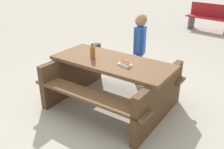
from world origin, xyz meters
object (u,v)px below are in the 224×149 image
at_px(picnic_table, 112,79).
at_px(park_bench_near, 211,17).
at_px(child_in_coat, 140,41).
at_px(soda_bottle, 93,52).
at_px(hotdog_tray, 125,64).

distance_m(picnic_table, park_bench_near, 5.59).
bearing_deg(picnic_table, park_bench_near, 77.74).
xyz_separation_m(child_in_coat, park_bench_near, (1.04, 4.54, -0.36)).
relative_size(picnic_table, child_in_coat, 1.61).
bearing_deg(child_in_coat, park_bench_near, 77.14).
bearing_deg(park_bench_near, soda_bottle, -105.06).
bearing_deg(child_in_coat, hotdog_tray, -85.11).
xyz_separation_m(picnic_table, soda_bottle, (-0.29, -0.04, 0.41)).
height_order(picnic_table, park_bench_near, park_bench_near).
distance_m(soda_bottle, hotdog_tray, 0.54).
relative_size(hotdog_tray, child_in_coat, 0.16).
distance_m(soda_bottle, park_bench_near, 5.70).
bearing_deg(soda_bottle, park_bench_near, 74.94).
bearing_deg(child_in_coat, picnic_table, -99.22).
height_order(picnic_table, soda_bottle, soda_bottle).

